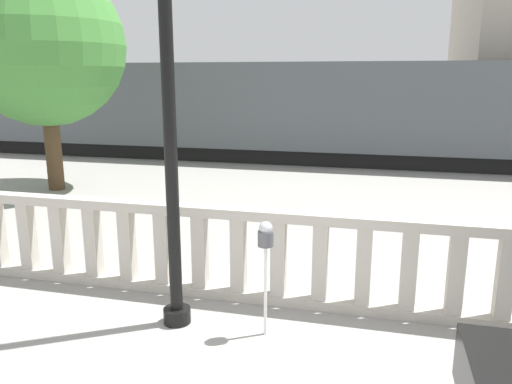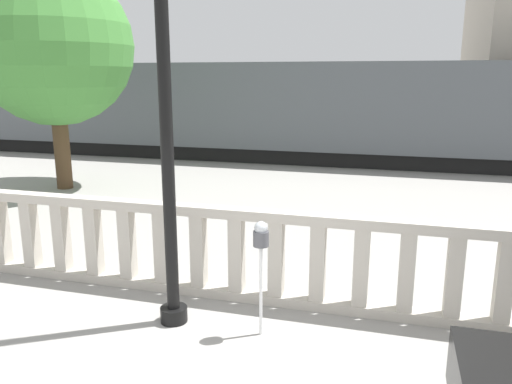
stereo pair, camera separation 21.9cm
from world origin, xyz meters
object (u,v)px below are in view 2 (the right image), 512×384
object	(u,v)px
parking_meter	(261,243)
train_near	(266,110)
lamppost	(163,57)
tree_left	(53,46)

from	to	relation	value
parking_meter	train_near	world-z (taller)	train_near
lamppost	train_near	world-z (taller)	lamppost
lamppost	parking_meter	distance (m)	2.48
train_near	tree_left	distance (m)	8.13
train_near	lamppost	bearing A→B (deg)	-80.57
lamppost	train_near	xyz separation A→B (m)	(-2.18, 13.13, -1.49)
lamppost	train_near	distance (m)	13.39
parking_meter	train_near	bearing A→B (deg)	104.41
lamppost	tree_left	xyz separation A→B (m)	(-6.44, 6.51, 0.56)
parking_meter	tree_left	size ratio (longest dim) A/B	0.24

